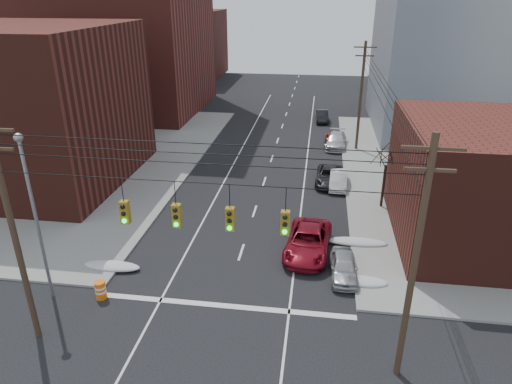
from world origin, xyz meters
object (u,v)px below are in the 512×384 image
(red_pickup, at_px, (308,242))
(lot_car_b, at_px, (97,162))
(lot_car_d, at_px, (96,157))
(parked_car_f, at_px, (322,116))
(lot_car_a, at_px, (71,180))
(parked_car_d, at_px, (336,141))
(parked_car_a, at_px, (344,267))
(lot_car_c, at_px, (43,179))
(parked_car_e, at_px, (332,140))
(construction_barrel, at_px, (101,290))
(parked_car_c, at_px, (329,176))
(parked_car_b, at_px, (338,180))

(red_pickup, relative_size, lot_car_b, 1.18)
(red_pickup, relative_size, lot_car_d, 1.41)
(parked_car_f, bearing_deg, lot_car_a, -132.45)
(red_pickup, bearing_deg, parked_car_d, 89.26)
(lot_car_a, bearing_deg, parked_car_d, -49.26)
(parked_car_d, bearing_deg, parked_car_a, -85.09)
(parked_car_f, bearing_deg, lot_car_c, -135.94)
(parked_car_d, bearing_deg, lot_car_c, -144.15)
(parked_car_e, bearing_deg, construction_barrel, -115.04)
(parked_car_e, bearing_deg, lot_car_a, -146.01)
(parked_car_a, distance_m, parked_car_c, 14.16)
(parked_car_a, xyz_separation_m, parked_car_c, (-0.77, 14.14, 0.02))
(lot_car_a, bearing_deg, parked_car_e, -48.17)
(red_pickup, distance_m, parked_car_b, 11.30)
(parked_car_a, xyz_separation_m, parked_car_b, (0.00, 13.45, 0.02))
(red_pickup, xyz_separation_m, lot_car_c, (-22.52, 7.19, 0.04))
(lot_car_c, bearing_deg, parked_car_c, -101.47)
(parked_car_b, xyz_separation_m, parked_car_c, (-0.77, 0.69, -0.00))
(parked_car_b, relative_size, lot_car_d, 1.01)
(lot_car_a, xyz_separation_m, lot_car_d, (-0.74, 5.91, -0.08))
(parked_car_d, height_order, parked_car_e, parked_car_d)
(parked_car_a, distance_m, parked_car_d, 24.35)
(parked_car_a, height_order, lot_car_a, lot_car_a)
(parked_car_d, bearing_deg, parked_car_b, -85.09)
(parked_car_c, xyz_separation_m, parked_car_d, (0.77, 10.21, 0.06))
(parked_car_b, relative_size, lot_car_a, 0.87)
(parked_car_e, relative_size, lot_car_b, 0.78)
(parked_car_c, bearing_deg, lot_car_b, -177.55)
(parked_car_a, bearing_deg, parked_car_b, 88.02)
(parked_car_b, xyz_separation_m, parked_car_f, (-1.60, 21.22, 0.03))
(parked_car_a, bearing_deg, lot_car_d, 144.05)
(parked_car_c, relative_size, parked_car_e, 1.26)
(parked_car_d, relative_size, lot_car_c, 1.06)
(parked_car_c, bearing_deg, construction_barrel, -121.56)
(parked_car_f, bearing_deg, parked_car_b, -89.04)
(parked_car_b, height_order, construction_barrel, parked_car_b)
(red_pickup, bearing_deg, parked_car_a, -42.39)
(lot_car_a, bearing_deg, lot_car_c, 95.22)
(parked_car_f, bearing_deg, parked_car_d, -84.54)
(construction_barrel, bearing_deg, lot_car_d, 116.52)
(lot_car_c, bearing_deg, red_pickup, -130.04)
(parked_car_c, xyz_separation_m, parked_car_f, (-0.83, 20.53, 0.03))
(parked_car_b, bearing_deg, parked_car_a, -87.03)
(parked_car_b, xyz_separation_m, parked_car_d, (0.00, 10.90, 0.06))
(lot_car_a, distance_m, lot_car_b, 4.79)
(parked_car_e, relative_size, parked_car_f, 0.90)
(parked_car_d, xyz_separation_m, lot_car_b, (-22.15, -10.09, 0.10))
(construction_barrel, bearing_deg, parked_car_c, 55.67)
(parked_car_e, relative_size, lot_car_c, 0.80)
(parked_car_b, distance_m, parked_car_d, 10.90)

